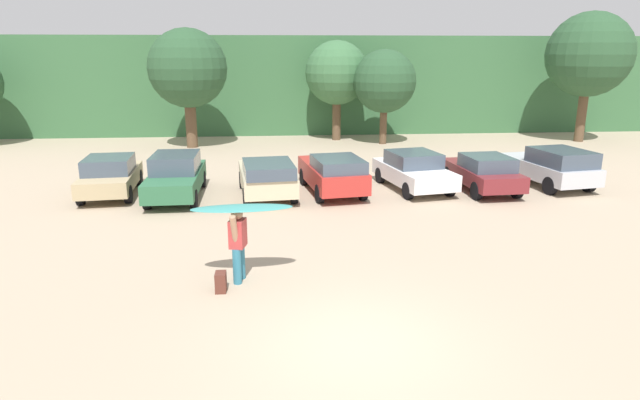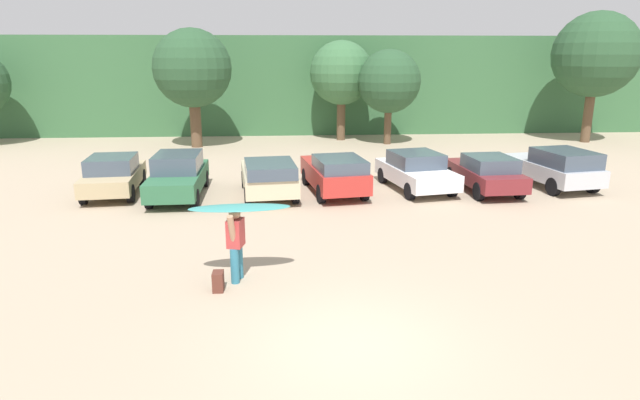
# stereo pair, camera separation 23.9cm
# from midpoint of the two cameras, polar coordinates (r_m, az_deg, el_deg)

# --- Properties ---
(ground_plane) EXTENTS (120.00, 120.00, 0.00)m
(ground_plane) POSITION_cam_midpoint_polar(r_m,az_deg,el_deg) (10.28, 4.30, -15.01)
(ground_plane) COLOR tan
(hillside_ridge) EXTENTS (108.00, 12.00, 6.23)m
(hillside_ridge) POSITION_cam_midpoint_polar(r_m,az_deg,el_deg) (40.81, -2.02, 12.42)
(hillside_ridge) COLOR #38663D
(hillside_ridge) RESTS_ON ground_plane
(tree_center_right) EXTENTS (4.30, 4.30, 6.52)m
(tree_center_right) POSITION_cam_midpoint_polar(r_m,az_deg,el_deg) (31.17, -13.13, 13.38)
(tree_center_right) COLOR brown
(tree_center_right) RESTS_ON ground_plane
(tree_ridge_back) EXTENTS (3.79, 3.79, 5.92)m
(tree_ridge_back) POSITION_cam_midpoint_polar(r_m,az_deg,el_deg) (33.04, 2.50, 13.25)
(tree_ridge_back) COLOR brown
(tree_ridge_back) RESTS_ON ground_plane
(tree_right) EXTENTS (3.59, 3.59, 5.40)m
(tree_right) POSITION_cam_midpoint_polar(r_m,az_deg,el_deg) (31.72, 7.55, 12.31)
(tree_right) COLOR brown
(tree_right) RESTS_ON ground_plane
(tree_far_left) EXTENTS (4.86, 4.86, 7.52)m
(tree_far_left) POSITION_cam_midpoint_polar(r_m,az_deg,el_deg) (35.91, 27.35, 13.48)
(tree_far_left) COLOR brown
(tree_far_left) RESTS_ON ground_plane
(parked_car_tan) EXTENTS (2.16, 4.19, 1.46)m
(parked_car_tan) POSITION_cam_midpoint_polar(r_m,az_deg,el_deg) (21.64, -20.74, 2.53)
(parked_car_tan) COLOR tan
(parked_car_tan) RESTS_ON ground_plane
(parked_car_forest_green) EXTENTS (1.88, 4.59, 1.61)m
(parked_car_forest_green) POSITION_cam_midpoint_polar(r_m,az_deg,el_deg) (20.56, -14.46, 2.57)
(parked_car_forest_green) COLOR #2D6642
(parked_car_forest_green) RESTS_ON ground_plane
(parked_car_champagne) EXTENTS (2.29, 4.29, 1.42)m
(parked_car_champagne) POSITION_cam_midpoint_polar(r_m,az_deg,el_deg) (19.98, -5.11, 2.53)
(parked_car_champagne) COLOR beige
(parked_car_champagne) RESTS_ON ground_plane
(parked_car_red) EXTENTS (2.40, 4.48, 1.50)m
(parked_car_red) POSITION_cam_midpoint_polar(r_m,az_deg,el_deg) (20.37, 1.92, 2.90)
(parked_car_red) COLOR #B72D28
(parked_car_red) RESTS_ON ground_plane
(parked_car_white) EXTENTS (2.62, 4.38, 1.47)m
(parked_car_white) POSITION_cam_midpoint_polar(r_m,az_deg,el_deg) (21.32, 10.43, 3.09)
(parked_car_white) COLOR white
(parked_car_white) RESTS_ON ground_plane
(parked_car_maroon) EXTENTS (1.99, 4.23, 1.43)m
(parked_car_maroon) POSITION_cam_midpoint_polar(r_m,az_deg,el_deg) (21.68, 17.43, 2.81)
(parked_car_maroon) COLOR maroon
(parked_car_maroon) RESTS_ON ground_plane
(parked_car_silver) EXTENTS (2.57, 4.51, 1.58)m
(parked_car_silver) POSITION_cam_midpoint_polar(r_m,az_deg,el_deg) (23.32, 23.88, 3.25)
(parked_car_silver) COLOR silver
(parked_car_silver) RESTS_ON ground_plane
(person_adult) EXTENTS (0.42, 0.84, 1.78)m
(person_adult) POSITION_cam_midpoint_polar(r_m,az_deg,el_deg) (12.60, -8.37, -4.21)
(person_adult) COLOR teal
(person_adult) RESTS_ON ground_plane
(surfboard_teal) EXTENTS (2.35, 0.75, 0.08)m
(surfboard_teal) POSITION_cam_midpoint_polar(r_m,az_deg,el_deg) (12.37, -7.97, -0.82)
(surfboard_teal) COLOR teal
(backpack_dropped) EXTENTS (0.24, 0.34, 0.45)m
(backpack_dropped) POSITION_cam_midpoint_polar(r_m,az_deg,el_deg) (12.41, -10.18, -8.48)
(backpack_dropped) COLOR #592D23
(backpack_dropped) RESTS_ON ground_plane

